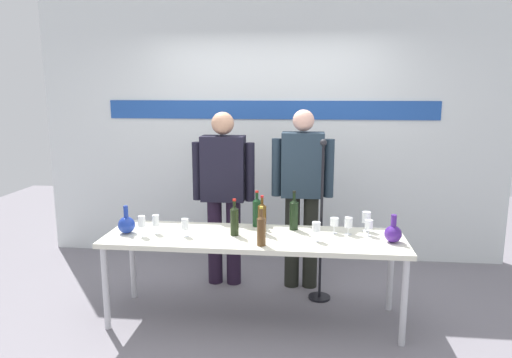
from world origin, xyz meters
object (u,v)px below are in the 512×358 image
wine_bottle_4 (262,217)px  wine_glass_left_2 (185,225)px  wine_bottle_3 (261,229)px  wine_glass_right_1 (369,225)px  wine_glass_right_4 (334,222)px  decanter_blue_left (126,224)px  wine_glass_right_3 (366,217)px  wine_bottle_1 (235,220)px  wine_glass_left_0 (156,221)px  wine_glass_right_0 (348,223)px  decanter_blue_right (393,233)px  wine_glass_right_2 (316,227)px  wine_glass_left_1 (142,222)px  wine_bottle_0 (294,213)px  display_table (254,242)px  presenter_left (224,188)px  microphone_stand (321,248)px  presenter_right (302,189)px  wine_bottle_2 (257,211)px

wine_bottle_4 → wine_glass_left_2: size_ratio=2.18×
wine_bottle_3 → wine_glass_right_1: bearing=21.7°
wine_glass_right_1 → wine_glass_right_4: (-0.27, 0.04, -0.00)m
decanter_blue_left → wine_glass_right_3: 1.98m
wine_bottle_1 → wine_glass_left_0: 0.65m
wine_glass_right_4 → wine_glass_right_0: bearing=-12.8°
decanter_blue_right → wine_glass_right_2: bearing=-177.0°
wine_glass_left_0 → wine_glass_left_1: bearing=-135.8°
wine_bottle_4 → wine_bottle_0: bearing=27.0°
wine_bottle_1 → wine_glass_right_2: wine_bottle_1 is taller
display_table → presenter_left: presenter_left is taller
wine_bottle_4 → wine_glass_right_0: wine_bottle_4 is taller
display_table → wine_glass_right_4: wine_glass_right_4 is taller
display_table → wine_glass_left_2: 0.57m
presenter_left → wine_bottle_0: size_ratio=5.06×
wine_glass_left_0 → microphone_stand: (1.36, 0.48, -0.34)m
wine_glass_right_0 → decanter_blue_left: bearing=-174.9°
decanter_blue_left → presenter_right: 1.62m
wine_glass_right_3 → wine_bottle_0: bearing=-177.9°
wine_glass_right_2 → microphone_stand: (0.06, 0.53, -0.35)m
wine_glass_left_2 → wine_glass_right_3: 1.49m
presenter_left → wine_glass_left_2: bearing=-102.5°
presenter_right → microphone_stand: 0.58m
wine_bottle_3 → wine_bottle_4: 0.31m
wine_bottle_0 → wine_glass_left_2: wine_bottle_0 is taller
display_table → wine_bottle_4: (0.06, 0.08, 0.19)m
display_table → microphone_stand: bearing=39.3°
wine_glass_right_2 → wine_glass_right_3: 0.52m
wine_glass_left_2 → display_table: bearing=7.4°
wine_bottle_0 → wine_glass_left_0: wine_bottle_0 is taller
wine_bottle_3 → presenter_left: bearing=115.8°
wine_glass_left_1 → wine_bottle_1: bearing=8.8°
wine_bottle_0 → wine_bottle_3: 0.50m
wine_bottle_3 → wine_glass_right_0: wine_bottle_3 is taller
presenter_right → wine_glass_left_2: presenter_right is taller
wine_glass_right_0 → microphone_stand: size_ratio=0.10×
display_table → wine_bottle_2: bearing=91.3°
wine_bottle_2 → wine_glass_right_3: size_ratio=1.90×
presenter_right → wine_glass_left_0: size_ratio=10.96×
presenter_left → wine_bottle_1: size_ratio=5.56×
decanter_blue_right → wine_bottle_2: 1.14m
presenter_right → wine_glass_left_0: (-1.18, -0.74, -0.14)m
wine_glass_left_0 → wine_glass_right_1: bearing=4.3°
presenter_right → wine_bottle_0: size_ratio=5.13×
wine_glass_left_0 → wine_bottle_3: bearing=-12.9°
display_table → decanter_blue_left: size_ratio=10.40×
display_table → wine_bottle_2: size_ratio=7.69×
wine_bottle_3 → wine_bottle_1: bearing=136.0°
wine_bottle_1 → wine_bottle_2: wine_bottle_2 is taller
wine_glass_right_3 → wine_glass_left_2: bearing=-168.3°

